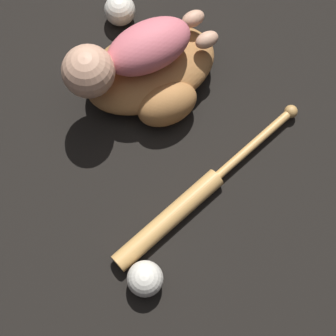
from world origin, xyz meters
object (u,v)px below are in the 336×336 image
at_px(baseball_glove, 153,75).
at_px(baseball, 145,279).
at_px(baby_figure, 128,56).
at_px(baseball_bat, 186,204).
at_px(baseball_spare, 120,10).

height_order(baseball_glove, baseball, baseball_glove).
relative_size(baseball_glove, baby_figure, 0.94).
height_order(baseball_bat, baseball_spare, baseball_spare).
relative_size(baby_figure, baseball_spare, 4.66).
distance_m(baseball, baseball_spare, 0.67).
bearing_deg(baseball, baseball_spare, -114.21).
bearing_deg(baseball_bat, baseball, 31.69).
distance_m(baseball_glove, baseball_bat, 0.32).
relative_size(baseball_bat, baseball, 7.02).
relative_size(baseball_glove, baseball_bat, 0.62).
xyz_separation_m(baby_figure, baseball_spare, (-0.07, -0.19, -0.12)).
bearing_deg(baby_figure, baseball_glove, 160.07).
height_order(baseball_bat, baseball, baseball).
distance_m(baseball_glove, baseball_spare, 0.21).
bearing_deg(baseball_bat, baby_figure, -96.93).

